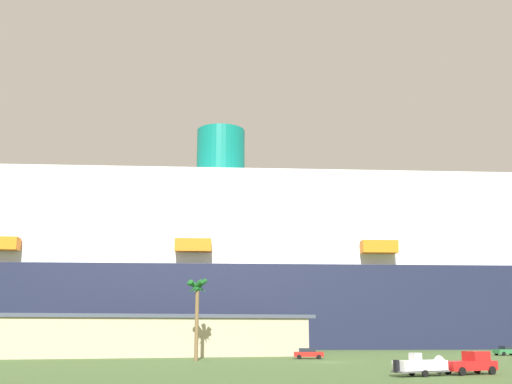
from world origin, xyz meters
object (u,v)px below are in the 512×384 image
(pickup_truck, at_px, (471,363))
(small_boat_on_trailer, at_px, (426,366))
(cruise_ship, at_px, (362,276))
(parked_car_red_hatchback, at_px, (308,353))
(parked_car_green_wagon, at_px, (507,350))
(palm_tree, at_px, (197,295))

(pickup_truck, bearing_deg, small_boat_on_trailer, -165.75)
(cruise_ship, distance_m, pickup_truck, 95.02)
(parked_car_red_hatchback, relative_size, parked_car_green_wagon, 0.95)
(pickup_truck, relative_size, parked_car_green_wagon, 1.19)
(cruise_ship, distance_m, parked_car_green_wagon, 52.55)
(cruise_ship, distance_m, small_boat_on_trailer, 97.66)
(pickup_truck, height_order, parked_car_red_hatchback, pickup_truck)
(parked_car_red_hatchback, bearing_deg, cruise_ship, 62.75)
(small_boat_on_trailer, relative_size, palm_tree, 0.60)
(cruise_ship, xyz_separation_m, parked_car_green_wagon, (8.06, -49.21, -16.57))
(cruise_ship, xyz_separation_m, palm_tree, (-45.86, -58.67, -8.18))
(pickup_truck, xyz_separation_m, parked_car_red_hatchback, (-7.16, 35.25, -0.21))
(cruise_ship, bearing_deg, small_boat_on_trailer, -106.24)
(palm_tree, relative_size, parked_car_red_hatchback, 2.45)
(small_boat_on_trailer, relative_size, parked_car_green_wagon, 1.40)
(pickup_truck, height_order, small_boat_on_trailer, pickup_truck)
(palm_tree, bearing_deg, cruise_ship, 51.99)
(small_boat_on_trailer, bearing_deg, parked_car_red_hatchback, 92.87)
(pickup_truck, distance_m, parked_car_red_hatchback, 35.97)
(palm_tree, distance_m, parked_car_green_wagon, 55.38)
(pickup_truck, relative_size, small_boat_on_trailer, 0.85)
(small_boat_on_trailer, bearing_deg, pickup_truck, 14.25)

